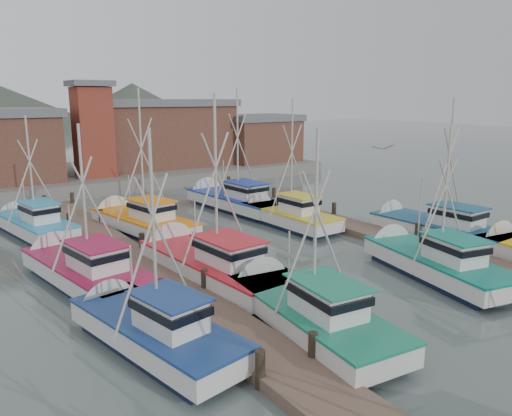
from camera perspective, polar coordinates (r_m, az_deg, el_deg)
ground at (r=21.71m, az=15.18°, el=-10.44°), size 260.00×260.00×0.00m
dock_left at (r=20.47m, az=-7.06°, el=-10.87°), size 2.30×46.00×1.50m
dock_right at (r=29.20m, az=18.16°, el=-4.20°), size 2.30×46.00×1.50m
quay at (r=52.65m, az=-16.95°, el=3.58°), size 44.00×16.00×1.20m
shed_center at (r=54.29m, az=-11.14°, el=8.49°), size 14.84×9.54×6.90m
shed_right at (r=57.09m, az=0.40°, el=8.06°), size 8.48×6.36×5.20m
lookout_tower at (r=47.75m, az=-18.15°, el=8.62°), size 3.60×3.60×8.50m
boat_4 at (r=18.80m, az=5.31°, el=-11.48°), size 3.54×8.99×8.08m
boat_5 at (r=25.29m, az=19.24°, el=-5.76°), size 4.31×8.94×7.70m
boat_6 at (r=17.74m, az=-12.24°, el=-13.25°), size 3.80×8.24×8.02m
boat_8 at (r=23.77m, az=-5.49°, el=-6.24°), size 3.82×9.95×9.38m
boat_9 at (r=33.04m, az=3.30°, el=-0.83°), size 3.52×8.24×8.90m
boat_10 at (r=24.10m, az=-19.21°, el=-6.65°), size 4.11×9.29×8.00m
boat_11 at (r=31.75m, az=19.55°, el=-2.10°), size 3.70×9.09×9.07m
boat_12 at (r=32.36m, az=-13.24°, el=-1.43°), size 4.22×9.33×9.62m
boat_13 at (r=37.98m, az=-2.76°, el=0.95°), size 3.99×10.05×9.86m
boat_14 at (r=33.67m, az=-24.22°, el=-1.68°), size 3.75×8.35×7.91m
gull_far at (r=25.37m, az=14.33°, el=6.66°), size 1.55×0.62×0.24m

